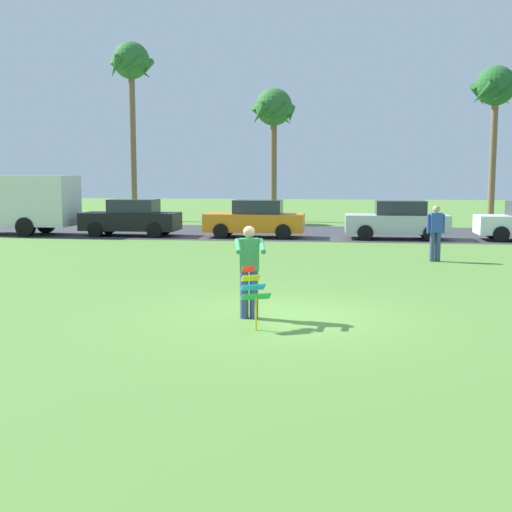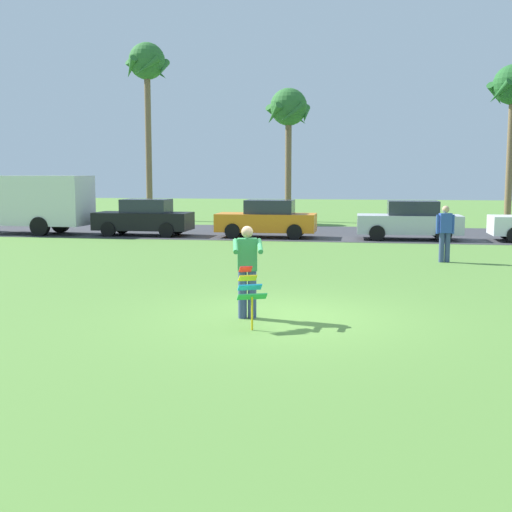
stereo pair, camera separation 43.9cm
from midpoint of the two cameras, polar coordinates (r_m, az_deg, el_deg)
name	(u,v)px [view 1 (the left image)]	position (r m, az deg, el deg)	size (l,w,h in m)	color
ground_plane	(285,317)	(12.57, 1.54, -5.26)	(120.00, 120.00, 0.00)	#568438
road_strip	(319,233)	(30.48, 5.05, 1.97)	(120.00, 8.00, 0.01)	#38383D
person_kite_flyer	(249,268)	(12.29, -1.62, -1.04)	(0.64, 0.73, 1.73)	#384772
kite_held	(253,289)	(11.56, -1.33, -2.84)	(0.59, 0.72, 1.06)	red
parked_truck_white_box	(11,203)	(31.70, -20.70, 4.29)	(6.77, 2.29, 2.62)	silver
parked_car_black	(131,218)	(29.53, -11.07, 3.20)	(4.21, 1.86, 1.60)	black
parked_car_orange	(255,219)	(28.28, -0.51, 3.17)	(4.21, 1.85, 1.60)	orange
parked_car_silver	(397,221)	(28.08, 11.59, 3.00)	(4.23, 1.89, 1.60)	silver
palm_tree_left_near	(131,70)	(40.20, -10.97, 15.45)	(2.58, 2.71, 10.21)	brown
palm_tree_right_near	(274,112)	(38.49, 1.21, 12.24)	(2.58, 2.71, 7.52)	brown
palm_tree_centre_far	(496,92)	(38.57, 19.57, 13.09)	(2.58, 2.71, 8.43)	brown
person_walker_near	(436,231)	(21.12, 14.60, 2.06)	(0.56, 0.29, 1.73)	#384772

